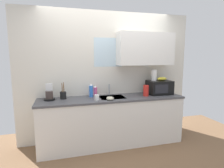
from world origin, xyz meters
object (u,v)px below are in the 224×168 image
at_px(dish_soap_bottle_blue, 91,91).
at_px(small_bowl, 110,98).
at_px(paper_towel_roll, 154,75).
at_px(dish_soap_bottle_pink, 95,91).
at_px(microwave, 159,87).
at_px(banana_bunch, 162,79).
at_px(mug_white, 97,98).
at_px(utensil_crock, 63,95).
at_px(cereal_canister, 146,91).
at_px(coffee_maker, 49,94).

height_order(dish_soap_bottle_blue, small_bowl, dish_soap_bottle_blue).
distance_m(paper_towel_roll, dish_soap_bottle_pink, 1.21).
distance_m(microwave, dish_soap_bottle_pink, 1.28).
bearing_deg(paper_towel_roll, dish_soap_bottle_blue, 177.79).
distance_m(banana_bunch, paper_towel_roll, 0.18).
bearing_deg(microwave, mug_white, -171.80).
relative_size(dish_soap_bottle_pink, dish_soap_bottle_blue, 0.81).
bearing_deg(dish_soap_bottle_pink, utensil_crock, -171.21).
height_order(paper_towel_roll, cereal_canister, paper_towel_roll).
relative_size(banana_bunch, coffee_maker, 0.71).
xyz_separation_m(coffee_maker, dish_soap_bottle_pink, (0.83, 0.10, -0.01)).
distance_m(banana_bunch, dish_soap_bottle_pink, 1.34).
relative_size(microwave, dish_soap_bottle_pink, 2.27).
bearing_deg(microwave, banana_bunch, 1.77).
bearing_deg(utensil_crock, dish_soap_bottle_blue, 3.26).
distance_m(paper_towel_roll, dish_soap_bottle_blue, 1.29).
distance_m(coffee_maker, utensil_crock, 0.23).
height_order(banana_bunch, coffee_maker, banana_bunch).
height_order(microwave, dish_soap_bottle_blue, microwave).
relative_size(microwave, cereal_canister, 2.20).
xyz_separation_m(paper_towel_roll, dish_soap_bottle_blue, (-1.26, 0.05, -0.26)).
height_order(microwave, dish_soap_bottle_pink, microwave).
relative_size(dish_soap_bottle_pink, cereal_canister, 0.97).
relative_size(utensil_crock, small_bowl, 2.28).
distance_m(coffee_maker, dish_soap_bottle_pink, 0.83).
height_order(coffee_maker, dish_soap_bottle_blue, coffee_maker).
height_order(paper_towel_roll, dish_soap_bottle_blue, paper_towel_roll).
xyz_separation_m(cereal_canister, utensil_crock, (-1.53, 0.17, -0.03)).
bearing_deg(coffee_maker, paper_towel_roll, -0.24).
height_order(coffee_maker, utensil_crock, utensil_crock).
bearing_deg(microwave, dish_soap_bottle_blue, 175.79).
xyz_separation_m(banana_bunch, small_bowl, (-1.14, -0.25, -0.27)).
distance_m(mug_white, utensil_crock, 0.61).
height_order(microwave, utensil_crock, utensil_crock).
relative_size(dish_soap_bottle_blue, mug_white, 2.65).
bearing_deg(dish_soap_bottle_pink, paper_towel_roll, -5.48).
xyz_separation_m(paper_towel_roll, coffee_maker, (-2.00, 0.01, -0.28)).
bearing_deg(utensil_crock, banana_bunch, -2.09).
distance_m(coffee_maker, dish_soap_bottle_blue, 0.74).
distance_m(dish_soap_bottle_pink, dish_soap_bottle_blue, 0.11).
bearing_deg(paper_towel_roll, coffee_maker, 179.76).
height_order(dish_soap_bottle_blue, cereal_canister, dish_soap_bottle_blue).
bearing_deg(microwave, dish_soap_bottle_pink, 172.64).
height_order(microwave, mug_white, microwave).
xyz_separation_m(paper_towel_roll, dish_soap_bottle_pink, (-1.17, 0.11, -0.29)).
xyz_separation_m(microwave, mug_white, (-1.31, -0.19, -0.09)).
relative_size(microwave, banana_bunch, 2.30).
height_order(mug_white, small_bowl, mug_white).
height_order(paper_towel_roll, small_bowl, paper_towel_roll).
bearing_deg(utensil_crock, cereal_canister, -6.35).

